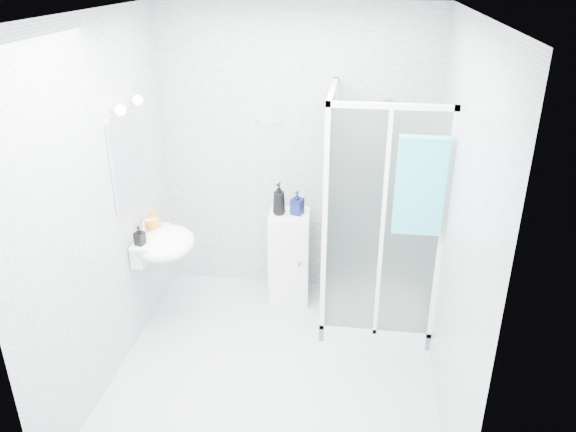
# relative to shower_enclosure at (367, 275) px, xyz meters

# --- Properties ---
(room) EXTENTS (2.40, 2.60, 2.60)m
(room) POSITION_rel_shower_enclosure_xyz_m (-0.67, -0.77, 0.85)
(room) COLOR silver
(room) RESTS_ON ground
(shower_enclosure) EXTENTS (0.90, 0.95, 2.00)m
(shower_enclosure) POSITION_rel_shower_enclosure_xyz_m (0.00, 0.00, 0.00)
(shower_enclosure) COLOR white
(shower_enclosure) RESTS_ON ground
(wall_basin) EXTENTS (0.46, 0.56, 0.35)m
(wall_basin) POSITION_rel_shower_enclosure_xyz_m (-1.66, -0.32, 0.35)
(wall_basin) COLOR white
(wall_basin) RESTS_ON ground
(mirror) EXTENTS (0.02, 0.60, 0.70)m
(mirror) POSITION_rel_shower_enclosure_xyz_m (-1.85, -0.32, 1.05)
(mirror) COLOR white
(mirror) RESTS_ON room
(vanity_lights) EXTENTS (0.10, 0.40, 0.08)m
(vanity_lights) POSITION_rel_shower_enclosure_xyz_m (-1.80, -0.32, 1.47)
(vanity_lights) COLOR silver
(vanity_lights) RESTS_ON room
(wall_hooks) EXTENTS (0.23, 0.06, 0.03)m
(wall_hooks) POSITION_rel_shower_enclosure_xyz_m (-0.92, 0.49, 1.17)
(wall_hooks) COLOR silver
(wall_hooks) RESTS_ON room
(storage_cabinet) EXTENTS (0.38, 0.39, 0.86)m
(storage_cabinet) POSITION_rel_shower_enclosure_xyz_m (-0.70, 0.26, -0.02)
(storage_cabinet) COLOR white
(storage_cabinet) RESTS_ON ground
(hand_towel) EXTENTS (0.35, 0.05, 0.74)m
(hand_towel) POSITION_rel_shower_enclosure_xyz_m (0.32, -0.40, 1.00)
(hand_towel) COLOR #33B6C1
(hand_towel) RESTS_ON shower_enclosure
(shampoo_bottle_a) EXTENTS (0.14, 0.14, 0.29)m
(shampoo_bottle_a) POSITION_rel_shower_enclosure_xyz_m (-0.79, 0.25, 0.56)
(shampoo_bottle_a) COLOR black
(shampoo_bottle_a) RESTS_ON storage_cabinet
(shampoo_bottle_b) EXTENTS (0.12, 0.13, 0.21)m
(shampoo_bottle_b) POSITION_rel_shower_enclosure_xyz_m (-0.63, 0.27, 0.52)
(shampoo_bottle_b) COLOR #0B1345
(shampoo_bottle_b) RESTS_ON storage_cabinet
(soap_dispenser_orange) EXTENTS (0.18, 0.18, 0.18)m
(soap_dispenser_orange) POSITION_rel_shower_enclosure_xyz_m (-1.76, -0.21, 0.50)
(soap_dispenser_orange) COLOR orange
(soap_dispenser_orange) RESTS_ON wall_basin
(soap_dispenser_black) EXTENTS (0.09, 0.09, 0.15)m
(soap_dispenser_black) POSITION_rel_shower_enclosure_xyz_m (-1.77, -0.48, 0.49)
(soap_dispenser_black) COLOR black
(soap_dispenser_black) RESTS_ON wall_basin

